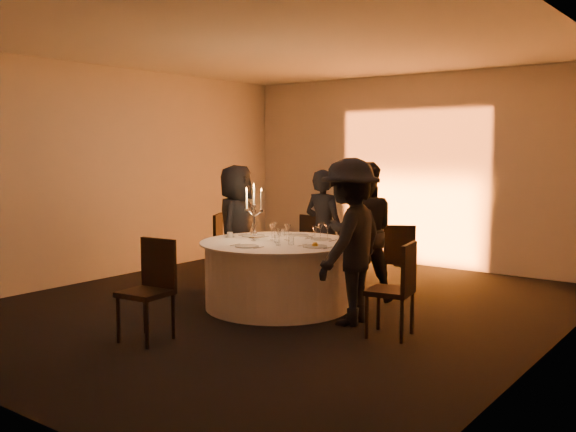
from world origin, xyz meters
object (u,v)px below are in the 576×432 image
Objects in this scene: chair_front at (151,283)px; guest_back_left at (324,230)px; guest_back_right at (363,231)px; chair_back_left at (317,246)px; chair_back_right at (399,255)px; guest_right at (350,242)px; guest_left at (236,228)px; chair_right at (398,285)px; chair_left at (226,243)px; candelabra at (254,220)px; coffee_cup at (230,235)px; banquet_table at (278,274)px.

chair_front is 0.62× the size of guest_back_left.
chair_back_left is at bearing -55.20° from guest_back_right.
guest_right reaches higher than chair_back_right.
guest_left reaches higher than chair_back_left.
guest_right is (2.06, -0.53, 0.06)m from guest_left.
chair_right is (0.84, -1.68, 0.02)m from chair_back_right.
chair_left is at bearing 16.17° from guest_back_left.
guest_back_right is 1.33m from candelabra.
guest_back_left reaches higher than coffee_cup.
chair_left is (-1.50, 0.75, 0.14)m from banquet_table.
chair_right is at bearing 87.80° from chair_back_right.
guest_right reaches higher than chair_front.
chair_back_right is (0.85, 1.41, 0.12)m from banquet_table.
chair_right is at bearing 146.45° from guest_back_left.
chair_right is at bearing 69.70° from guest_right.
coffee_cup is 0.16× the size of candelabra.
chair_front is at bearing 38.77° from guest_back_right.
banquet_table is 1.14m from guest_back_left.
candelabra is (0.68, -0.45, 0.19)m from guest_left.
guest_back_right is at bearing -95.99° from guest_left.
chair_front reaches higher than coffee_cup.
chair_back_left reaches higher than chair_left.
guest_left is (0.49, -0.34, 0.29)m from chair_left.
chair_left is 0.56× the size of guest_back_right.
chair_back_right is at bearing 65.50° from chair_front.
chair_left and chair_right have the same top height.
coffee_cup is (-2.36, 0.20, 0.27)m from chair_right.
chair_left is at bearing -114.80° from guest_right.
coffee_cup is at bearing 3.14° from guest_back_right.
chair_right is 1.40× the size of candelabra.
chair_left is at bearing 34.59° from chair_back_left.
chair_left is 1.30m from chair_back_left.
guest_left is at bearing 104.42° from chair_front.
chair_back_right is 3.32m from chair_front.
chair_front is 1.75m from coffee_cup.
chair_back_left reaches higher than chair_right.
banquet_table is 1.17m from guest_left.
guest_back_right is at bearing 44.98° from candelabra.
chair_back_left is 1.95m from guest_right.
banquet_table is at bearing 115.56° from chair_back_left.
chair_left is at bearing -117.98° from chair_right.
chair_left is 1.40× the size of candelabra.
guest_back_right reaches higher than chair_front.
guest_back_right is 0.96× the size of guest_right.
chair_back_right is 1.92m from candelabra.
chair_back_left reaches higher than banquet_table.
candelabra reaches higher than chair_back_right.
guest_right is (1.25, 1.63, 0.33)m from chair_front.
guest_right is at bearing -127.04° from guest_left.
chair_right is 2.08m from candelabra.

